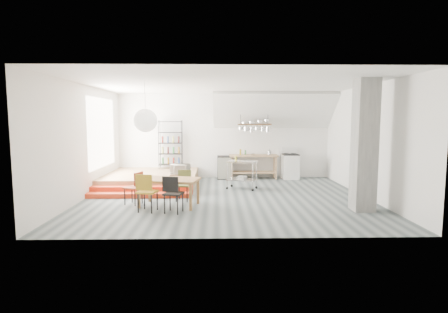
{
  "coord_description": "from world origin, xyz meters",
  "views": [
    {
      "loc": [
        -0.27,
        -9.85,
        2.22
      ],
      "look_at": [
        -0.05,
        0.8,
        1.1
      ],
      "focal_mm": 28.0,
      "sensor_mm": 36.0,
      "label": 1
    }
  ],
  "objects_px": {
    "stove": "(290,166)",
    "mini_fridge": "(224,167)",
    "dining_table": "(169,182)",
    "rolling_cart": "(242,171)"
  },
  "relations": [
    {
      "from": "dining_table",
      "to": "rolling_cart",
      "type": "height_order",
      "value": "rolling_cart"
    },
    {
      "from": "dining_table",
      "to": "mini_fridge",
      "type": "distance_m",
      "value": 4.44
    },
    {
      "from": "rolling_cart",
      "to": "mini_fridge",
      "type": "bearing_deg",
      "value": 126.34
    },
    {
      "from": "stove",
      "to": "dining_table",
      "type": "relative_size",
      "value": 0.72
    },
    {
      "from": "stove",
      "to": "mini_fridge",
      "type": "distance_m",
      "value": 2.5
    },
    {
      "from": "dining_table",
      "to": "rolling_cart",
      "type": "xyz_separation_m",
      "value": [
        2.04,
        2.18,
        -0.05
      ]
    },
    {
      "from": "stove",
      "to": "rolling_cart",
      "type": "bearing_deg",
      "value": -135.27
    },
    {
      "from": "stove",
      "to": "mini_fridge",
      "type": "xyz_separation_m",
      "value": [
        -2.5,
        0.04,
        -0.05
      ]
    },
    {
      "from": "stove",
      "to": "dining_table",
      "type": "bearing_deg",
      "value": -134.15
    },
    {
      "from": "rolling_cart",
      "to": "dining_table",
      "type": "bearing_deg",
      "value": -111.6
    }
  ]
}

